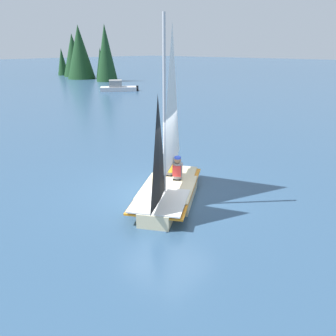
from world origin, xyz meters
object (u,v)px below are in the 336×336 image
at_px(sailboat_main, 168,176).
at_px(sailor_helm, 177,173).
at_px(motorboat_distant, 118,87).
at_px(sailor_crew, 169,169).

relative_size(sailboat_main, sailor_helm, 4.48).
xyz_separation_m(sailboat_main, sailor_helm, (-0.14, 0.60, -0.09)).
relative_size(sailor_helm, motorboat_distant, 0.29).
bearing_deg(sailor_helm, motorboat_distant, -155.65).
height_order(sailor_crew, motorboat_distant, sailor_crew).
height_order(sailor_helm, motorboat_distant, sailor_helm).
xyz_separation_m(sailor_helm, motorboat_distant, (-21.64, 15.53, -0.24)).
bearing_deg(sailor_crew, sailor_helm, 47.01).
relative_size(sailboat_main, motorboat_distant, 1.32).
relative_size(sailor_helm, sailor_crew, 1.00).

